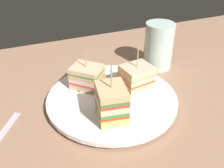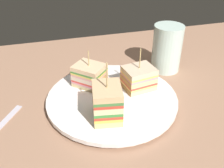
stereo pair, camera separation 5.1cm
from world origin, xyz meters
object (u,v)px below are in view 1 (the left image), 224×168
at_px(plate, 112,99).
at_px(chip_pile, 107,91).
at_px(sandwich_wedge_0, 136,77).
at_px(drinking_glass, 158,49).
at_px(sandwich_wedge_1, 87,77).
at_px(sandwich_wedge_2, 111,103).

distance_m(plate, chip_pile, 0.02).
xyz_separation_m(sandwich_wedge_0, drinking_glass, (0.10, 0.09, 0.01)).
bearing_deg(sandwich_wedge_1, sandwich_wedge_2, -42.02).
bearing_deg(sandwich_wedge_2, plate, -13.88).
bearing_deg(sandwich_wedge_1, drinking_glass, 56.81).
distance_m(sandwich_wedge_0, chip_pile, 0.07).
height_order(sandwich_wedge_1, chip_pile, sandwich_wedge_1).
xyz_separation_m(plate, sandwich_wedge_0, (0.06, 0.02, 0.03)).
relative_size(plate, sandwich_wedge_0, 2.91).
height_order(sandwich_wedge_0, drinking_glass, drinking_glass).
relative_size(sandwich_wedge_2, chip_pile, 1.53).
bearing_deg(sandwich_wedge_0, sandwich_wedge_2, 31.79).
bearing_deg(plate, drinking_glass, 31.46).
bearing_deg(drinking_glass, sandwich_wedge_2, -140.00).
bearing_deg(drinking_glass, plate, -148.54).
height_order(chip_pile, drinking_glass, drinking_glass).
relative_size(plate, sandwich_wedge_1, 3.27).
distance_m(sandwich_wedge_2, drinking_glass, 0.25).
relative_size(sandwich_wedge_1, sandwich_wedge_2, 0.73).
distance_m(sandwich_wedge_1, chip_pile, 0.06).
height_order(plate, sandwich_wedge_2, sandwich_wedge_2).
distance_m(sandwich_wedge_1, sandwich_wedge_2, 0.11).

